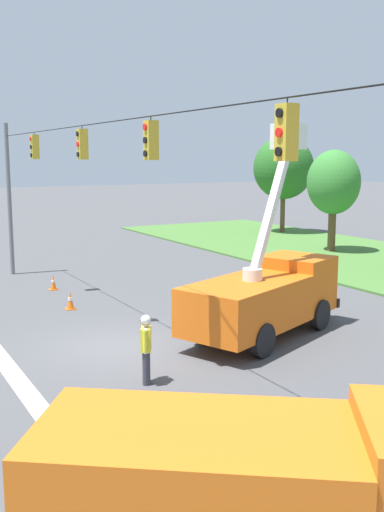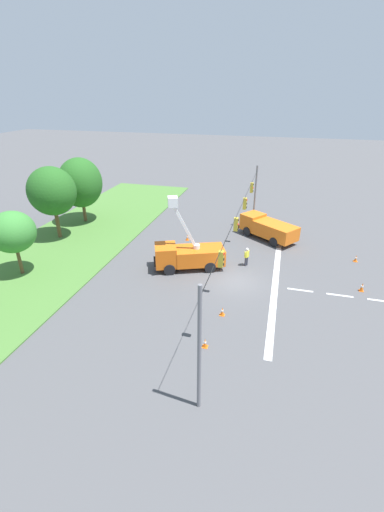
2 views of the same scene
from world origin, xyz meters
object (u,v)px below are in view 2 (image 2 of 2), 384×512
utility_truck_bucket_lift (188,254)px  traffic_cone_mid_right (187,237)px  tree_centre (13,232)px  utility_truck_support_near (267,228)px  traffic_cone_foreground_left (222,311)px  traffic_cone_mid_left (205,343)px  traffic_cone_foreground_right (362,287)px  tree_east (52,191)px  tree_far_east (80,183)px  road_worker (247,256)px  traffic_cone_near_bucket (356,258)px

utility_truck_bucket_lift → traffic_cone_mid_right: utility_truck_bucket_lift is taller
utility_truck_bucket_lift → tree_centre: bearing=109.5°
tree_centre → utility_truck_bucket_lift: bearing=-70.5°
utility_truck_support_near → traffic_cone_foreground_left: 15.29m
traffic_cone_foreground_left → traffic_cone_mid_left: size_ratio=1.05×
tree_centre → traffic_cone_foreground_right: bearing=-80.6°
tree_east → utility_truck_bucket_lift: size_ratio=1.15×
traffic_cone_foreground_right → traffic_cone_mid_left: traffic_cone_foreground_right is taller
traffic_cone_foreground_left → traffic_cone_mid_right: (12.42, 6.10, -0.01)m
tree_centre → traffic_cone_foreground_left: bearing=-94.6°
tree_far_east → utility_truck_support_near: bearing=-88.9°
tree_centre → utility_truck_support_near: bearing=-55.8°
traffic_cone_mid_left → utility_truck_bucket_lift: bearing=21.6°
tree_centre → tree_east: 8.26m
utility_truck_bucket_lift → traffic_cone_mid_left: size_ratio=10.39×
road_worker → traffic_cone_near_bucket: road_worker is taller
tree_centre → tree_far_east: tree_far_east is taller
tree_centre → utility_truck_support_near: (13.67, -20.10, -2.72)m
tree_far_east → road_worker: size_ratio=4.33×
tree_centre → utility_truck_support_near: tree_centre is taller
road_worker → traffic_cone_mid_right: bearing=58.0°
tree_far_east → traffic_cone_near_bucket: (-3.04, -30.23, -4.48)m
tree_far_east → tree_east: bearing=179.8°
road_worker → traffic_cone_foreground_right: (-2.03, -9.50, -0.63)m
road_worker → traffic_cone_near_bucket: size_ratio=2.72×
traffic_cone_mid_left → traffic_cone_foreground_left: bearing=-6.8°
tree_centre → traffic_cone_mid_left: size_ratio=8.90×
traffic_cone_foreground_left → traffic_cone_near_bucket: size_ratio=1.04×
traffic_cone_foreground_left → traffic_cone_foreground_right: 11.90m
utility_truck_bucket_lift → utility_truck_support_near: 10.92m
road_worker → traffic_cone_mid_left: road_worker is taller
tree_centre → traffic_cone_mid_left: tree_centre is taller
tree_east → traffic_cone_near_bucket: size_ratio=11.81×
tree_centre → tree_east: tree_east is taller
traffic_cone_foreground_left → tree_far_east: bearing=53.3°
tree_east → traffic_cone_mid_left: size_ratio=11.98×
tree_centre → road_worker: 20.11m
tree_east → road_worker: tree_east is taller
tree_east → traffic_cone_mid_right: size_ratio=11.75×
tree_east → tree_far_east: (5.23, -0.02, -0.37)m
tree_far_east → traffic_cone_near_bucket: tree_far_east is taller
tree_centre → traffic_cone_mid_right: (10.97, -11.92, -3.64)m
tree_east → traffic_cone_mid_right: (2.96, -13.59, -4.85)m
tree_east → tree_far_east: 5.25m
tree_east → traffic_cone_foreground_right: 30.47m
traffic_cone_mid_left → tree_far_east: bearing=46.5°
tree_east → utility_truck_bucket_lift: bearing=-101.7°
traffic_cone_foreground_right → traffic_cone_mid_left: bearing=132.5°
road_worker → traffic_cone_foreground_right: road_worker is taller
utility_truck_support_near → traffic_cone_foreground_right: bearing=-137.9°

